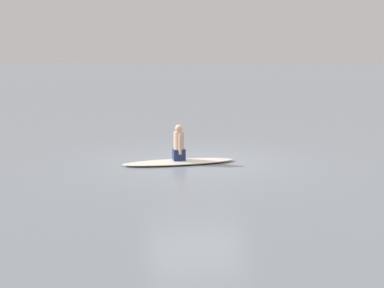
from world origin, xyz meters
TOP-DOWN VIEW (x-y plane):
  - ground_plane at (0.00, 0.00)m, footprint 400.00×400.00m
  - surfboard at (0.46, 0.08)m, footprint 2.91×0.87m
  - person_paddler at (0.46, 0.08)m, footprint 0.31×0.39m

SIDE VIEW (x-z plane):
  - ground_plane at x=0.00m, z-range 0.00..0.00m
  - surfboard at x=0.46m, z-range 0.00..0.10m
  - person_paddler at x=0.46m, z-range 0.05..0.96m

